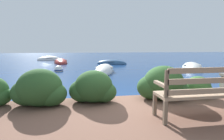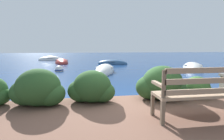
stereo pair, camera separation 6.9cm
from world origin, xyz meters
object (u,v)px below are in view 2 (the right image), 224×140
(rowboat_nearest, at_px, (105,71))
(rowboat_far, at_px, (112,64))
(park_bench, at_px, (203,91))
(rowboat_distant, at_px, (50,60))
(rowboat_mid, at_px, (193,68))
(mooring_buoy, at_px, (59,70))
(rowboat_outer, at_px, (62,62))

(rowboat_nearest, distance_m, rowboat_far, 4.63)
(park_bench, distance_m, rowboat_distant, 18.07)
(rowboat_mid, xyz_separation_m, rowboat_far, (-4.63, 4.26, -0.01))
(rowboat_mid, distance_m, mooring_buoy, 8.52)
(mooring_buoy, bearing_deg, rowboat_distant, 103.52)
(park_bench, xyz_separation_m, rowboat_nearest, (-0.88, 7.41, -0.64))
(rowboat_mid, height_order, rowboat_far, rowboat_mid)
(rowboat_far, xyz_separation_m, rowboat_outer, (-4.39, 1.67, 0.01))
(park_bench, distance_m, rowboat_outer, 14.18)
(rowboat_outer, bearing_deg, rowboat_distant, -167.12)
(rowboat_distant, bearing_deg, rowboat_mid, -53.37)
(park_bench, height_order, rowboat_nearest, park_bench)
(mooring_buoy, bearing_deg, rowboat_outer, 95.49)
(rowboat_far, height_order, rowboat_outer, rowboat_outer)
(park_bench, distance_m, mooring_buoy, 8.96)
(rowboat_distant, height_order, mooring_buoy, rowboat_distant)
(rowboat_far, distance_m, rowboat_distant, 7.99)
(rowboat_nearest, bearing_deg, rowboat_distant, 40.22)
(rowboat_distant, bearing_deg, park_bench, -83.17)
(park_bench, xyz_separation_m, rowboat_distant, (-5.72, 17.13, -0.63))
(rowboat_nearest, distance_m, rowboat_distant, 10.87)
(rowboat_far, bearing_deg, park_bench, -69.59)
(rowboat_outer, bearing_deg, rowboat_far, 57.45)
(rowboat_mid, bearing_deg, rowboat_far, -114.70)
(rowboat_nearest, bearing_deg, rowboat_mid, -74.06)
(rowboat_distant, bearing_deg, mooring_buoy, -88.13)
(rowboat_mid, relative_size, mooring_buoy, 4.84)
(park_bench, relative_size, mooring_buoy, 2.94)
(park_bench, xyz_separation_m, rowboat_outer, (-4.09, 13.56, -0.64))
(rowboat_mid, bearing_deg, park_bench, -14.98)
(rowboat_nearest, bearing_deg, rowboat_outer, 41.29)
(rowboat_distant, bearing_deg, rowboat_nearest, -75.17)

